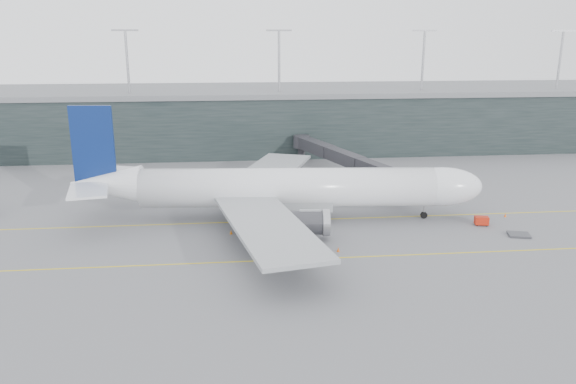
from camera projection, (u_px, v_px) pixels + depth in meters
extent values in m
plane|color=slate|center=(275.00, 213.00, 91.55)|extent=(320.00, 320.00, 0.00)
cube|color=gold|center=(277.00, 221.00, 87.72)|extent=(160.00, 0.25, 0.02)
cube|color=gold|center=(287.00, 260.00, 72.38)|extent=(160.00, 0.25, 0.02)
cube|color=gold|center=(292.00, 182.00, 111.22)|extent=(0.25, 60.00, 0.02)
cube|color=black|center=(257.00, 120.00, 145.27)|extent=(240.00, 35.00, 14.00)
cube|color=slate|center=(256.00, 90.00, 143.24)|extent=(240.00, 36.00, 1.20)
cylinder|color=#9E9EA3|center=(127.00, 63.00, 128.70)|extent=(0.60, 0.60, 14.00)
cylinder|color=#9E9EA3|center=(279.00, 62.00, 132.18)|extent=(0.60, 0.60, 14.00)
cylinder|color=#9E9EA3|center=(423.00, 61.00, 135.65)|extent=(0.60, 0.60, 14.00)
cylinder|color=#9E9EA3|center=(560.00, 61.00, 139.12)|extent=(0.60, 0.60, 14.00)
cylinder|color=silver|center=(288.00, 187.00, 87.07)|extent=(45.49, 9.77, 6.08)
ellipsoid|color=silver|center=(441.00, 187.00, 87.56)|extent=(13.23, 7.11, 6.08)
cone|color=silver|center=(106.00, 184.00, 86.33)|extent=(11.24, 6.71, 5.84)
cube|color=gray|center=(281.00, 202.00, 87.68)|extent=(16.05, 6.18, 1.96)
cube|color=black|center=(466.00, 180.00, 87.37)|extent=(2.39, 3.11, 0.79)
cube|color=gray|center=(267.00, 225.00, 72.62)|extent=(14.23, 29.64, 0.54)
cylinder|color=#343438|center=(303.00, 223.00, 78.84)|extent=(7.13, 3.99, 3.43)
cube|color=gray|center=(270.00, 171.00, 101.93)|extent=(18.33, 29.75, 0.54)
cylinder|color=#343438|center=(298.00, 188.00, 96.80)|extent=(7.13, 3.99, 3.43)
cube|color=#0A1C54|center=(93.00, 145.00, 84.64)|extent=(6.40, 1.01, 11.78)
cube|color=silver|center=(88.00, 190.00, 80.97)|extent=(6.89, 9.65, 0.34)
cube|color=silver|center=(110.00, 173.00, 91.37)|extent=(8.06, 10.14, 0.34)
cylinder|color=black|center=(424.00, 215.00, 88.76)|extent=(1.11, 0.48, 1.08)
cylinder|color=#9E9EA3|center=(424.00, 211.00, 88.56)|extent=(0.29, 0.29, 2.55)
cylinder|color=black|center=(262.00, 225.00, 83.68)|extent=(1.31, 0.59, 1.28)
cylinder|color=black|center=(263.00, 207.00, 92.75)|extent=(1.31, 0.59, 1.28)
cube|color=#28272C|center=(403.00, 180.00, 93.48)|extent=(3.89, 4.13, 2.62)
cube|color=#28272C|center=(378.00, 171.00, 100.29)|extent=(6.03, 12.26, 2.34)
cube|color=#28272C|center=(344.00, 158.00, 110.97)|extent=(6.25, 12.34, 2.43)
cube|color=#28272C|center=(316.00, 147.00, 121.64)|extent=(6.47, 12.41, 2.52)
cylinder|color=#9E9EA3|center=(375.00, 185.00, 101.64)|extent=(0.47, 0.47, 3.55)
cube|color=#343438|center=(375.00, 193.00, 102.03)|extent=(2.21, 1.92, 0.65)
cylinder|color=#28272C|center=(353.00, 139.00, 131.27)|extent=(3.74, 3.74, 2.80)
cylinder|color=#28272C|center=(352.00, 152.00, 132.07)|extent=(1.68, 1.68, 3.36)
cube|color=#B11F0C|center=(482.00, 220.00, 85.43)|extent=(2.23, 1.66, 1.19)
cylinder|color=black|center=(477.00, 225.00, 85.23)|extent=(0.39, 0.21, 0.37)
cylinder|color=black|center=(487.00, 225.00, 85.08)|extent=(0.39, 0.21, 0.37)
cylinder|color=black|center=(476.00, 223.00, 86.10)|extent=(0.39, 0.21, 0.37)
cylinder|color=black|center=(485.00, 223.00, 85.96)|extent=(0.39, 0.21, 0.37)
cube|color=#36363A|center=(519.00, 235.00, 81.04)|extent=(3.52, 3.10, 0.30)
cube|color=#343438|center=(250.00, 196.00, 100.65)|extent=(2.40, 2.16, 0.20)
cube|color=#A6AAB2|center=(250.00, 191.00, 100.41)|extent=(2.00, 1.94, 1.49)
cube|color=navy|center=(250.00, 187.00, 100.20)|extent=(2.06, 2.00, 0.08)
cube|color=#343438|center=(248.00, 194.00, 102.13)|extent=(2.19, 1.76, 0.22)
cube|color=silver|center=(248.00, 189.00, 101.86)|extent=(1.76, 1.65, 1.63)
cube|color=navy|center=(247.00, 184.00, 101.64)|extent=(1.81, 1.71, 0.09)
cube|color=#343438|center=(262.00, 194.00, 102.01)|extent=(1.86, 1.50, 0.19)
cube|color=#A9ADB5|center=(262.00, 190.00, 101.79)|extent=(1.49, 1.40, 1.39)
cube|color=navy|center=(262.00, 186.00, 101.59)|extent=(1.54, 1.45, 0.07)
cone|color=#FE5F0E|center=(505.00, 215.00, 89.54)|extent=(0.39, 0.39, 0.63)
cone|color=#D14E0B|center=(338.00, 249.00, 75.05)|extent=(0.39, 0.39, 0.62)
cone|color=red|center=(326.00, 194.00, 101.42)|extent=(0.45, 0.45, 0.72)
cone|color=#CF670B|center=(231.00, 232.00, 81.68)|extent=(0.42, 0.42, 0.67)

